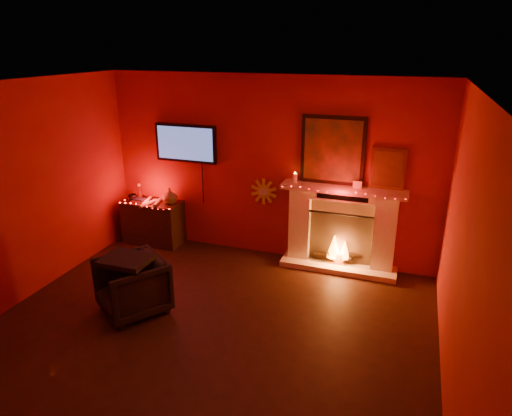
{
  "coord_description": "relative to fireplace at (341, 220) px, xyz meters",
  "views": [
    {
      "loc": [
        1.99,
        -3.68,
        3.1
      ],
      "look_at": [
        0.1,
        1.7,
        1.02
      ],
      "focal_mm": 32.0,
      "sensor_mm": 36.0,
      "label": 1
    }
  ],
  "objects": [
    {
      "name": "tv",
      "position": [
        -2.44,
        0.06,
        0.92
      ],
      "size": [
        1.0,
        0.07,
        1.24
      ],
      "color": "black",
      "rests_on": "room"
    },
    {
      "name": "sunburst_clock",
      "position": [
        -1.19,
        0.09,
        0.28
      ],
      "size": [
        0.4,
        0.03,
        0.4
      ],
      "color": "gold",
      "rests_on": "room"
    },
    {
      "name": "console_table",
      "position": [
        -2.99,
        -0.13,
        -0.34
      ],
      "size": [
        0.92,
        0.57,
        0.95
      ],
      "color": "black",
      "rests_on": "floor"
    },
    {
      "name": "armchair",
      "position": [
        -2.16,
        -2.01,
        -0.38
      ],
      "size": [
        1.04,
        1.04,
        0.69
      ],
      "primitive_type": "imported",
      "rotation": [
        0.0,
        0.0,
        -0.62
      ],
      "color": "black",
      "rests_on": "floor"
    },
    {
      "name": "fireplace",
      "position": [
        0.0,
        0.0,
        0.0
      ],
      "size": [
        1.72,
        0.4,
        2.18
      ],
      "color": "#F4E6CD",
      "rests_on": "floor"
    },
    {
      "name": "room",
      "position": [
        -1.14,
        -2.39,
        0.63
      ],
      "size": [
        5.0,
        5.0,
        5.0
      ],
      "color": "black",
      "rests_on": "ground"
    }
  ]
}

